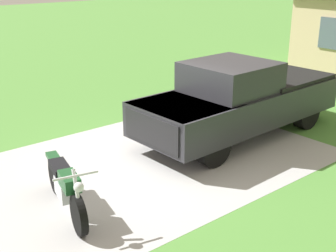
% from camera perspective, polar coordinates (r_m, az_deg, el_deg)
% --- Properties ---
extents(ground_plane, '(80.00, 80.00, 0.00)m').
position_cam_1_polar(ground_plane, '(9.83, -1.92, -4.43)').
color(ground_plane, '#4B8136').
extents(driveway_pad, '(5.12, 7.56, 0.01)m').
position_cam_1_polar(driveway_pad, '(9.82, -1.92, -4.41)').
color(driveway_pad, '#A4A4A4').
rests_on(driveway_pad, ground).
extents(motorcycle, '(2.18, 0.84, 1.09)m').
position_cam_1_polar(motorcycle, '(7.90, -12.84, -7.55)').
color(motorcycle, black).
rests_on(motorcycle, ground).
extents(pickup_truck, '(2.18, 5.69, 1.90)m').
position_cam_1_polar(pickup_truck, '(11.14, 9.29, 3.52)').
color(pickup_truck, black).
rests_on(pickup_truck, ground).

